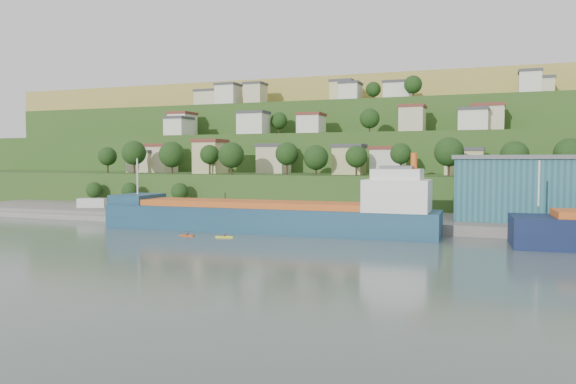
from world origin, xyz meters
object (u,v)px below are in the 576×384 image
at_px(cargo_ship_near, 276,218).
at_px(caravan, 92,204).
at_px(warehouse, 535,187).
at_px(kayak_orange, 187,235).

xyz_separation_m(cargo_ship_near, caravan, (-54.72, 13.72, 0.05)).
bearing_deg(warehouse, kayak_orange, -152.49).
bearing_deg(kayak_orange, cargo_ship_near, 48.55).
bearing_deg(cargo_ship_near, warehouse, 23.16).
height_order(cargo_ship_near, caravan, cargo_ship_near).
xyz_separation_m(cargo_ship_near, warehouse, (46.94, 21.38, 5.73)).
bearing_deg(caravan, cargo_ship_near, -37.47).
distance_m(cargo_ship_near, caravan, 56.42).
bearing_deg(kayak_orange, caravan, 156.92).
distance_m(cargo_ship_near, kayak_orange, 17.25).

